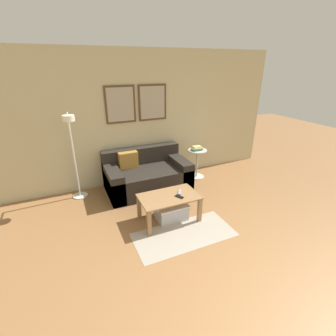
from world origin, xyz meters
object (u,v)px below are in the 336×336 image
(storage_bin, at_px, (171,211))
(book_stack, at_px, (197,148))
(cell_phone, at_px, (179,197))
(couch, at_px, (147,175))
(floor_lamp, at_px, (73,148))
(remote_control, at_px, (180,192))
(side_table, at_px, (197,161))
(coffee_table, at_px, (169,201))

(storage_bin, distance_m, book_stack, 1.72)
(book_stack, xyz_separation_m, cell_phone, (-1.05, -1.29, -0.23))
(couch, bearing_deg, floor_lamp, 178.07)
(couch, xyz_separation_m, storage_bin, (0.01, -1.12, -0.15))
(remote_control, distance_m, cell_phone, 0.13)
(storage_bin, height_order, floor_lamp, floor_lamp)
(side_table, bearing_deg, floor_lamp, -179.70)
(couch, distance_m, side_table, 1.16)
(storage_bin, relative_size, floor_lamp, 0.32)
(couch, bearing_deg, storage_bin, -89.69)
(storage_bin, xyz_separation_m, book_stack, (1.14, 1.18, 0.53))
(floor_lamp, height_order, book_stack, floor_lamp)
(remote_control, bearing_deg, storage_bin, -149.66)
(coffee_table, relative_size, remote_control, 6.02)
(side_table, xyz_separation_m, book_stack, (-0.01, 0.00, 0.28))
(book_stack, height_order, remote_control, book_stack)
(side_table, relative_size, remote_control, 4.11)
(floor_lamp, bearing_deg, couch, -1.93)
(side_table, bearing_deg, storage_bin, -134.32)
(cell_phone, bearing_deg, coffee_table, 119.48)
(floor_lamp, xyz_separation_m, remote_control, (1.40, -1.16, -0.55))
(couch, bearing_deg, cell_phone, -85.75)
(coffee_table, bearing_deg, storage_bin, 26.60)
(couch, bearing_deg, remote_control, -82.11)
(couch, height_order, remote_control, couch)
(side_table, distance_m, book_stack, 0.28)
(coffee_table, bearing_deg, floor_lamp, 135.52)
(storage_bin, bearing_deg, side_table, 45.68)
(couch, xyz_separation_m, book_stack, (1.14, 0.06, 0.38))
(side_table, height_order, cell_phone, side_table)
(storage_bin, relative_size, remote_control, 3.29)
(floor_lamp, xyz_separation_m, cell_phone, (1.34, -1.27, -0.56))
(book_stack, bearing_deg, cell_phone, -129.15)
(couch, bearing_deg, coffee_table, -91.95)
(couch, relative_size, floor_lamp, 1.01)
(floor_lamp, relative_size, side_table, 2.53)
(coffee_table, distance_m, remote_control, 0.22)
(side_table, relative_size, book_stack, 2.62)
(couch, relative_size, coffee_table, 1.74)
(couch, relative_size, remote_control, 10.46)
(couch, distance_m, storage_bin, 1.13)
(book_stack, bearing_deg, remote_control, -129.97)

